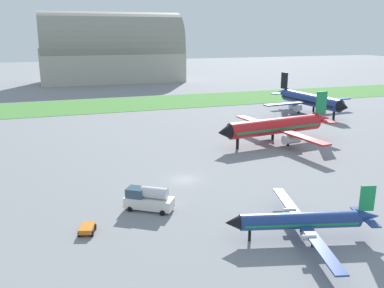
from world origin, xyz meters
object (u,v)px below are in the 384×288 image
Objects in this scene: airplane_parked_jet_far at (309,100)px; baggage_cart_by_runway at (87,229)px; airplane_foreground_turboprop at (303,220)px; fuel_truck_near_gate at (148,199)px; airplane_midfield_jet at (277,126)px.

baggage_cart_by_runway is at bearing -57.15° from airplane_parked_jet_far.
airplane_foreground_turboprop is 7.44× the size of baggage_cart_by_runway.
airplane_foreground_turboprop is 20.10m from fuel_truck_near_gate.
fuel_truck_near_gate is at bearing 29.04° from airplane_midfield_jet.
airplane_midfield_jet is at bearing -50.54° from airplane_parked_jet_far.
airplane_parked_jet_far is 78.69m from airplane_foreground_turboprop.
airplane_parked_jet_far is 11.06× the size of baggage_cart_by_runway.
airplane_foreground_turboprop is 25.13m from baggage_cart_by_runway.
airplane_parked_jet_far is at bearing -34.49° from baggage_cart_by_runway.
airplane_midfield_jet is 50.63m from baggage_cart_by_runway.
baggage_cart_by_runway is (-23.27, 9.35, -1.74)m from airplane_foreground_turboprop.
airplane_midfield_jet is 4.38× the size of fuel_truck_near_gate.
baggage_cart_by_runway is at bearing 59.88° from fuel_truck_near_gate.
fuel_truck_near_gate is at bearing -47.41° from baggage_cart_by_runway.
airplane_midfield_jet reaches higher than airplane_foreground_turboprop.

